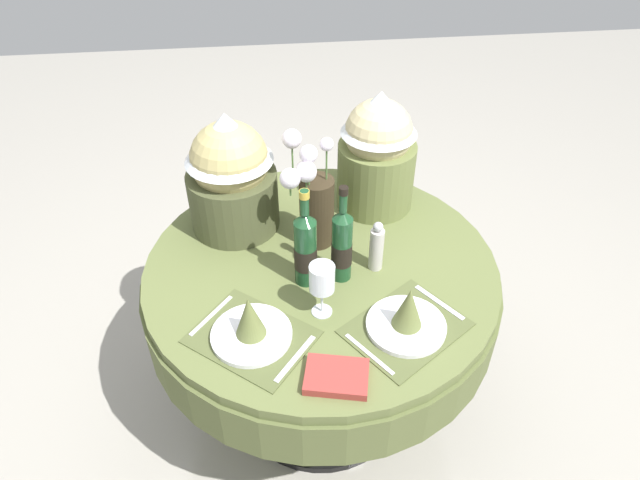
# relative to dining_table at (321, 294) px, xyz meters

# --- Properties ---
(ground) EXTENTS (8.00, 8.00, 0.00)m
(ground) POSITION_rel_dining_table_xyz_m (0.00, 0.00, -0.61)
(ground) COLOR #9E998E
(dining_table) EXTENTS (1.22, 1.22, 0.75)m
(dining_table) POSITION_rel_dining_table_xyz_m (0.00, 0.00, 0.00)
(dining_table) COLOR #5B6638
(dining_table) RESTS_ON ground
(place_setting_left) EXTENTS (0.43, 0.42, 0.16)m
(place_setting_left) POSITION_rel_dining_table_xyz_m (-0.24, -0.30, 0.19)
(place_setting_left) COLOR #4E562F
(place_setting_left) RESTS_ON dining_table
(place_setting_right) EXTENTS (0.43, 0.41, 0.16)m
(place_setting_right) POSITION_rel_dining_table_xyz_m (0.22, -0.32, 0.19)
(place_setting_right) COLOR #4E562F
(place_setting_right) RESTS_ON dining_table
(flower_vase) EXTENTS (0.18, 0.22, 0.41)m
(flower_vase) POSITION_rel_dining_table_xyz_m (-0.01, 0.12, 0.33)
(flower_vase) COLOR #332819
(flower_vase) RESTS_ON dining_table
(wine_bottle_left) EXTENTS (0.07, 0.07, 0.35)m
(wine_bottle_left) POSITION_rel_dining_table_xyz_m (-0.06, -0.07, 0.28)
(wine_bottle_left) COLOR #194223
(wine_bottle_left) RESTS_ON dining_table
(wine_bottle_centre) EXTENTS (0.07, 0.07, 0.35)m
(wine_bottle_centre) POSITION_rel_dining_table_xyz_m (0.06, -0.07, 0.28)
(wine_bottle_centre) COLOR #194223
(wine_bottle_centre) RESTS_ON dining_table
(wine_glass_left) EXTENTS (0.08, 0.08, 0.19)m
(wine_glass_left) POSITION_rel_dining_table_xyz_m (-0.02, -0.22, 0.28)
(wine_glass_left) COLOR silver
(wine_glass_left) RESTS_ON dining_table
(pepper_mill) EXTENTS (0.05, 0.05, 0.19)m
(pepper_mill) POSITION_rel_dining_table_xyz_m (0.18, -0.04, 0.23)
(pepper_mill) COLOR #B7B2AD
(pepper_mill) RESTS_ON dining_table
(book_on_table) EXTENTS (0.20, 0.16, 0.03)m
(book_on_table) POSITION_rel_dining_table_xyz_m (-0.01, -0.48, 0.16)
(book_on_table) COLOR #99332D
(book_on_table) RESTS_ON dining_table
(gift_tub_back_left) EXTENTS (0.32, 0.32, 0.45)m
(gift_tub_back_left) POSITION_rel_dining_table_xyz_m (-0.28, 0.26, 0.38)
(gift_tub_back_left) COLOR #474C2D
(gift_tub_back_left) RESTS_ON dining_table
(gift_tub_back_right) EXTENTS (0.29, 0.29, 0.46)m
(gift_tub_back_right) POSITION_rel_dining_table_xyz_m (0.24, 0.33, 0.39)
(gift_tub_back_right) COLOR olive
(gift_tub_back_right) RESTS_ON dining_table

